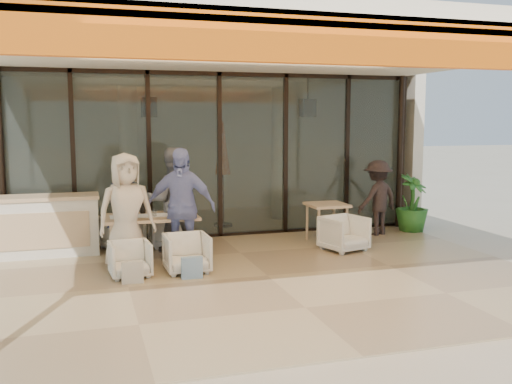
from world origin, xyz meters
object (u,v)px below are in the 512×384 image
(chair_near_right, at_px, (187,252))
(potted_palm, at_px, (412,203))
(diner_grey, at_px, (172,200))
(chair_far_left, at_px, (121,231))
(chair_far_right, at_px, (169,227))
(diner_cream, at_px, (126,212))
(host_counter, at_px, (43,226))
(diner_navy, at_px, (122,210))
(chair_near_left, at_px, (130,258))
(side_chair, at_px, (344,232))
(diner_periwinkle, at_px, (181,207))
(dining_table, at_px, (150,219))
(side_table, at_px, (327,209))
(standing_woman, at_px, (377,198))

(chair_near_right, relative_size, potted_palm, 0.55)
(diner_grey, xyz_separation_m, potted_palm, (4.98, 0.39, -0.32))
(chair_far_left, relative_size, chair_far_right, 0.97)
(chair_far_right, xyz_separation_m, diner_cream, (-0.84, -1.40, 0.55))
(diner_grey, bearing_deg, host_counter, -7.07)
(chair_far_right, distance_m, diner_navy, 1.07)
(chair_near_left, distance_m, side_chair, 3.77)
(host_counter, relative_size, side_chair, 2.66)
(diner_periwinkle, bearing_deg, potted_palm, 35.87)
(chair_far_left, bearing_deg, diner_navy, 70.76)
(chair_far_right, bearing_deg, chair_near_left, 65.21)
(chair_near_left, xyz_separation_m, diner_cream, (0.00, 0.50, 0.60))
(dining_table, bearing_deg, diner_cream, -132.26)
(chair_near_left, bearing_deg, diner_navy, 85.43)
(chair_near_right, relative_size, diner_grey, 0.36)
(chair_far_left, distance_m, diner_navy, 0.67)
(chair_far_right, xyz_separation_m, diner_navy, (-0.84, -0.50, 0.44))
(chair_far_left, relative_size, side_chair, 0.98)
(diner_grey, height_order, side_chair, diner_grey)
(diner_navy, bearing_deg, diner_grey, 165.30)
(side_table, distance_m, side_chair, 0.80)
(dining_table, distance_m, standing_woman, 4.59)
(chair_far_left, bearing_deg, chair_near_left, 70.76)
(chair_far_right, bearing_deg, diner_navy, 29.82)
(diner_cream, bearing_deg, standing_woman, 1.85)
(diner_navy, bearing_deg, dining_table, 118.32)
(dining_table, relative_size, standing_woman, 1.00)
(chair_near_left, height_order, side_table, side_table)
(chair_far_left, relative_size, standing_woman, 0.45)
(dining_table, xyz_separation_m, side_table, (3.31, 0.40, -0.05))
(dining_table, bearing_deg, side_table, 6.82)
(standing_woman, bearing_deg, side_chair, 22.60)
(diner_grey, distance_m, diner_cream, 1.23)
(chair_far_right, distance_m, chair_near_right, 1.90)
(side_table, height_order, standing_woman, standing_woman)
(chair_near_right, distance_m, diner_cream, 1.13)
(standing_woman, bearing_deg, dining_table, -9.42)
(chair_near_left, height_order, diner_navy, diner_navy)
(chair_near_right, bearing_deg, chair_near_left, 178.41)
(diner_navy, xyz_separation_m, diner_periwinkle, (0.84, -0.90, 0.14))
(diner_navy, bearing_deg, standing_woman, 168.42)
(chair_near_left, relative_size, diner_grey, 0.32)
(chair_near_right, height_order, diner_navy, diner_navy)
(chair_far_left, bearing_deg, side_table, 152.38)
(chair_far_left, bearing_deg, diner_cream, 70.76)
(dining_table, height_order, diner_periwinkle, diner_periwinkle)
(diner_grey, xyz_separation_m, diner_periwinkle, (0.00, -0.90, 0.02))
(chair_near_right, relative_size, standing_woman, 0.44)
(potted_palm, bearing_deg, dining_table, -171.20)
(side_table, bearing_deg, standing_woman, 14.49)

